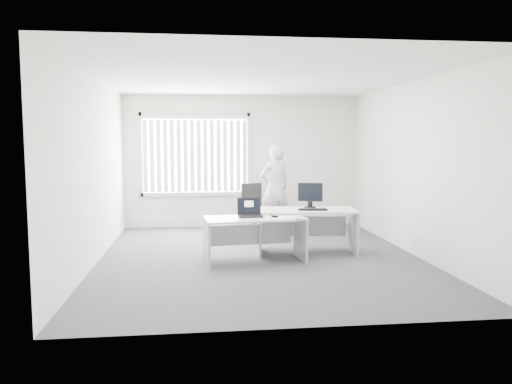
{
  "coord_description": "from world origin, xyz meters",
  "views": [
    {
      "loc": [
        -0.97,
        -7.67,
        1.84
      ],
      "look_at": [
        -0.04,
        0.15,
        1.03
      ],
      "focal_mm": 35.0,
      "sensor_mm": 36.0,
      "label": 1
    }
  ],
  "objects": [
    {
      "name": "window",
      "position": [
        -1.0,
        2.96,
        1.55
      ],
      "size": [
        2.32,
        0.06,
        1.76
      ],
      "primitive_type": "cube",
      "color": "#B5B6B1",
      "rests_on": "wall_back"
    },
    {
      "name": "wall_right",
      "position": [
        2.5,
        0.0,
        1.4
      ],
      "size": [
        0.02,
        6.0,
        2.8
      ],
      "primitive_type": "cube",
      "color": "silver",
      "rests_on": "ground"
    },
    {
      "name": "person",
      "position": [
        0.6,
        2.31,
        0.88
      ],
      "size": [
        0.75,
        0.62,
        1.76
      ],
      "primitive_type": "imported",
      "rotation": [
        0.0,
        0.0,
        3.5
      ],
      "color": "silver",
      "rests_on": "ground"
    },
    {
      "name": "ceiling",
      "position": [
        0.0,
        0.0,
        2.8
      ],
      "size": [
        5.0,
        6.0,
        0.02
      ],
      "primitive_type": "cube",
      "color": "silver",
      "rests_on": "wall_back"
    },
    {
      "name": "laptop",
      "position": [
        -0.17,
        -0.2,
        0.83
      ],
      "size": [
        0.37,
        0.33,
        0.28
      ],
      "primitive_type": null,
      "rotation": [
        0.0,
        0.0,
        0.04
      ],
      "color": "black",
      "rests_on": "desk_near"
    },
    {
      "name": "mouse",
      "position": [
        0.19,
        -0.28,
        0.71
      ],
      "size": [
        0.1,
        0.12,
        0.04
      ],
      "primitive_type": null,
      "rotation": [
        0.0,
        0.0,
        0.41
      ],
      "color": "#ACACAE",
      "rests_on": "paper_sheet"
    },
    {
      "name": "keyboard",
      "position": [
        0.88,
        0.14,
        0.73
      ],
      "size": [
        0.48,
        0.2,
        0.02
      ],
      "primitive_type": "cube",
      "rotation": [
        0.0,
        0.0,
        -0.11
      ],
      "color": "black",
      "rests_on": "desk_far"
    },
    {
      "name": "ground",
      "position": [
        0.0,
        0.0,
        0.0
      ],
      "size": [
        6.0,
        6.0,
        0.0
      ],
      "primitive_type": "plane",
      "color": "#4F5056",
      "rests_on": "ground"
    },
    {
      "name": "paper_sheet",
      "position": [
        0.31,
        -0.32,
        0.69
      ],
      "size": [
        0.37,
        0.34,
        0.0
      ],
      "primitive_type": "cube",
      "rotation": [
        0.0,
        0.0,
        0.48
      ],
      "color": "white",
      "rests_on": "desk_near"
    },
    {
      "name": "desk_near",
      "position": [
        -0.11,
        -0.25,
        0.49
      ],
      "size": [
        1.57,
        0.86,
        0.69
      ],
      "rotation": [
        0.0,
        0.0,
        0.11
      ],
      "color": "white",
      "rests_on": "ground"
    },
    {
      "name": "blinds",
      "position": [
        -1.0,
        2.9,
        1.52
      ],
      "size": [
        2.2,
        0.1,
        1.5
      ],
      "primitive_type": null,
      "color": "white",
      "rests_on": "wall_back"
    },
    {
      "name": "desk_far",
      "position": [
        0.81,
        0.26,
        0.52
      ],
      "size": [
        1.65,
        0.89,
        0.72
      ],
      "rotation": [
        0.0,
        0.0,
        -0.1
      ],
      "color": "white",
      "rests_on": "ground"
    },
    {
      "name": "wall_back",
      "position": [
        0.0,
        3.0,
        1.4
      ],
      "size": [
        5.0,
        0.02,
        2.8
      ],
      "primitive_type": "cube",
      "color": "silver",
      "rests_on": "ground"
    },
    {
      "name": "office_chair",
      "position": [
        0.14,
        1.98,
        0.31
      ],
      "size": [
        0.69,
        0.69,
        1.0
      ],
      "rotation": [
        0.0,
        0.0,
        0.26
      ],
      "color": "black",
      "rests_on": "ground"
    },
    {
      "name": "booklet",
      "position": [
        0.56,
        -0.45,
        0.69
      ],
      "size": [
        0.21,
        0.26,
        0.01
      ],
      "primitive_type": "cube",
      "rotation": [
        0.0,
        0.0,
        -0.23
      ],
      "color": "white",
      "rests_on": "desk_near"
    },
    {
      "name": "wall_front",
      "position": [
        0.0,
        -3.0,
        1.4
      ],
      "size": [
        5.0,
        0.02,
        2.8
      ],
      "primitive_type": "cube",
      "color": "silver",
      "rests_on": "ground"
    },
    {
      "name": "monitor",
      "position": [
        0.91,
        0.47,
        0.93
      ],
      "size": [
        0.43,
        0.23,
        0.42
      ],
      "primitive_type": null,
      "rotation": [
        0.0,
        0.0,
        -0.28
      ],
      "color": "black",
      "rests_on": "desk_far"
    },
    {
      "name": "wall_left",
      "position": [
        -2.5,
        0.0,
        1.4
      ],
      "size": [
        0.02,
        6.0,
        2.8
      ],
      "primitive_type": "cube",
      "color": "silver",
      "rests_on": "ground"
    }
  ]
}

